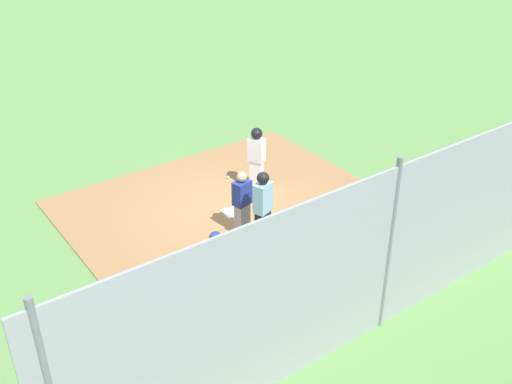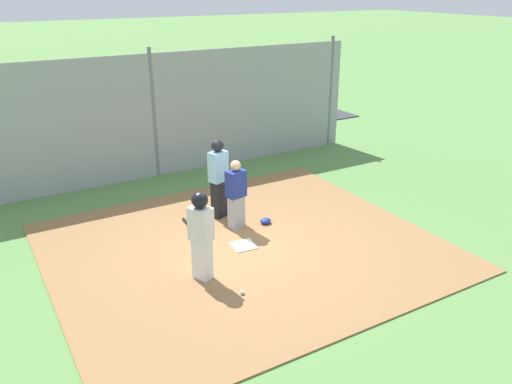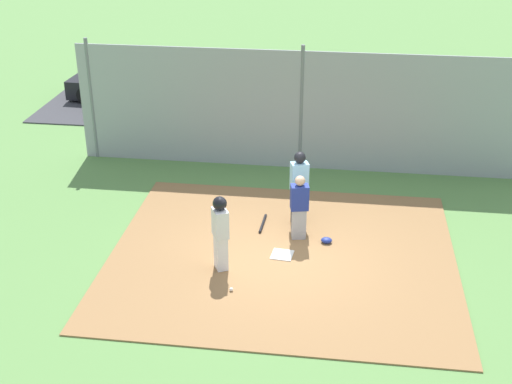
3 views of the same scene
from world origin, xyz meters
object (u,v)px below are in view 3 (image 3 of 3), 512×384
at_px(catcher_mask, 326,240).
at_px(parked_car_dark, 130,82).
at_px(home_plate, 282,255).
at_px(parked_car_green, 324,87).
at_px(parked_car_white, 505,101).
at_px(baseball_bat, 263,223).
at_px(umpire, 299,186).
at_px(runner, 220,229).
at_px(baseball, 231,289).
at_px(catcher, 299,207).

distance_m(catcher_mask, parked_car_dark, 11.65).
distance_m(home_plate, parked_car_dark, 11.66).
height_order(catcher_mask, parked_car_green, parked_car_green).
height_order(catcher_mask, parked_car_white, parked_car_white).
relative_size(baseball_bat, catcher_mask, 3.47).
bearing_deg(umpire, runner, -51.80).
distance_m(home_plate, baseball_bat, 1.40).
height_order(runner, parked_car_dark, runner).
height_order(home_plate, catcher_mask, catcher_mask).
bearing_deg(parked_car_white, baseball, 58.65).
xyz_separation_m(baseball, parked_car_white, (-7.02, -10.90, 0.55)).
distance_m(catcher_mask, baseball, 2.73).
xyz_separation_m(catcher, runner, (1.46, 1.47, 0.15)).
xyz_separation_m(catcher_mask, baseball, (1.74, 2.11, -0.02)).
height_order(baseball_bat, parked_car_dark, parked_car_dark).
relative_size(runner, parked_car_white, 0.38).
xyz_separation_m(runner, baseball_bat, (-0.61, -1.94, -0.88)).
bearing_deg(parked_car_dark, baseball_bat, -53.39).
xyz_separation_m(home_plate, umpire, (-0.22, -1.48, 0.91)).
bearing_deg(catcher, parked_car_green, 167.19).
xyz_separation_m(home_plate, parked_car_dark, (6.28, -9.81, 0.57)).
bearing_deg(baseball_bat, home_plate, -153.69).
distance_m(umpire, parked_car_dark, 10.57).
relative_size(umpire, parked_car_dark, 0.41).
xyz_separation_m(umpire, runner, (1.39, 2.14, -0.01)).
xyz_separation_m(baseball_bat, baseball, (0.27, 2.74, 0.01)).
distance_m(home_plate, umpire, 1.75).
xyz_separation_m(runner, parked_car_dark, (5.10, -10.48, -0.33)).
relative_size(catcher, baseball, 20.02).
distance_m(catcher, catcher_mask, 0.95).
distance_m(umpire, parked_car_white, 9.95).
bearing_deg(runner, umpire, 29.99).
xyz_separation_m(baseball, parked_car_dark, (5.44, -11.28, 0.55)).
bearing_deg(parked_car_green, runner, -88.59).
relative_size(home_plate, baseball_bat, 0.53).
relative_size(catcher, runner, 0.92).
xyz_separation_m(home_plate, runner, (1.18, 0.67, 0.90)).
bearing_deg(runner, parked_car_dark, 88.99).
bearing_deg(parked_car_white, baseball_bat, 51.83).
bearing_deg(baseball, runner, -66.88).
xyz_separation_m(catcher, umpire, (0.06, -0.67, 0.16)).
distance_m(baseball_bat, catcher_mask, 1.60).
bearing_deg(parked_car_white, home_plate, 58.21).
relative_size(baseball_bat, parked_car_white, 0.20).
xyz_separation_m(catcher_mask, parked_car_dark, (7.17, -9.17, 0.52)).
bearing_deg(parked_car_green, home_plate, -82.58).
xyz_separation_m(umpire, catcher_mask, (-0.68, 0.83, -0.86)).
relative_size(home_plate, parked_car_green, 0.10).
bearing_deg(baseball_bat, umpire, -73.50).
relative_size(umpire, runner, 1.09).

